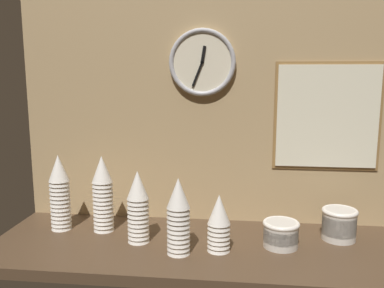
% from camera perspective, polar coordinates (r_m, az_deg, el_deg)
% --- Properties ---
extents(ground_plane, '(1.60, 0.56, 0.04)m').
position_cam_1_polar(ground_plane, '(1.58, 1.75, -14.36)').
color(ground_plane, '#4C3826').
extents(wall_tiled_back, '(1.60, 0.03, 1.05)m').
position_cam_1_polar(wall_tiled_back, '(1.71, 2.61, 6.41)').
color(wall_tiled_back, tan).
rests_on(wall_tiled_back, ground_plane).
extents(cup_stack_center_left, '(0.08, 0.08, 0.28)m').
position_cam_1_polar(cup_stack_center_left, '(1.55, -7.58, -8.70)').
color(cup_stack_center_left, white).
rests_on(cup_stack_center_left, ground_plane).
extents(cup_stack_far_left, '(0.08, 0.08, 0.31)m').
position_cam_1_polar(cup_stack_far_left, '(1.73, -18.06, -6.47)').
color(cup_stack_far_left, white).
rests_on(cup_stack_far_left, ground_plane).
extents(cup_stack_center_right, '(0.08, 0.08, 0.21)m').
position_cam_1_polar(cup_stack_center_right, '(1.47, 3.79, -11.00)').
color(cup_stack_center_right, white).
rests_on(cup_stack_center_right, ground_plane).
extents(cup_stack_center, '(0.08, 0.08, 0.28)m').
position_cam_1_polar(cup_stack_center, '(1.44, -1.92, -10.09)').
color(cup_stack_center, white).
rests_on(cup_stack_center, ground_plane).
extents(cup_stack_left, '(0.08, 0.08, 0.31)m').
position_cam_1_polar(cup_stack_left, '(1.67, -12.42, -6.81)').
color(cup_stack_left, white).
rests_on(cup_stack_left, ground_plane).
extents(bowl_stack_far_right, '(0.13, 0.13, 0.12)m').
position_cam_1_polar(bowl_stack_far_right, '(1.68, 19.95, -10.40)').
color(bowl_stack_far_right, beige).
rests_on(bowl_stack_far_right, ground_plane).
extents(bowl_stack_right, '(0.13, 0.13, 0.10)m').
position_cam_1_polar(bowl_stack_right, '(1.55, 12.37, -12.11)').
color(bowl_stack_right, beige).
rests_on(bowl_stack_right, ground_plane).
extents(wall_clock, '(0.27, 0.03, 0.27)m').
position_cam_1_polar(wall_clock, '(1.68, 1.44, 11.37)').
color(wall_clock, beige).
extents(menu_board, '(0.42, 0.01, 0.44)m').
position_cam_1_polar(menu_board, '(1.72, 18.44, 3.67)').
color(menu_board, olive).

